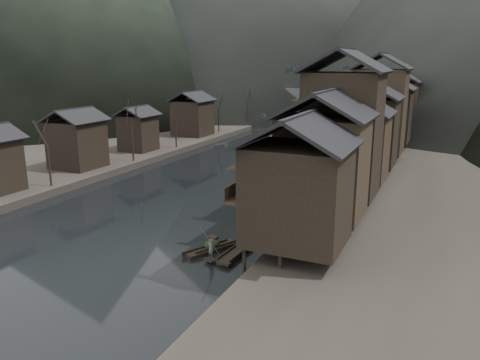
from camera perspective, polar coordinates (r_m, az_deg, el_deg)
The scene contains 12 objects.
water at distance 50.18m, azimuth -9.53°, elevation -4.00°, with size 300.00×300.00×0.00m, color black.
left_bank at distance 101.76m, azimuth -13.44°, elevation 5.54°, with size 40.00×200.00×1.20m, color #2D2823.
stilt_houses at distance 60.05m, azimuth 15.17°, elevation 7.47°, with size 9.00×67.60×16.98m.
left_houses at distance 76.70m, azimuth -14.12°, elevation 6.50°, with size 8.10×53.20×8.73m.
bare_trees at distance 79.02m, azimuth -9.61°, elevation 7.61°, with size 3.77×73.10×7.55m.
moored_sampans at distance 69.83m, azimuth 11.59°, elevation 1.33°, with size 2.76×71.74×0.47m.
midriver_boats at distance 92.31m, azimuth 5.90°, elevation 4.72°, with size 10.70×34.26×0.45m.
stone_bridge at distance 114.97m, azimuth 10.96°, elevation 8.93°, with size 40.00×6.00×9.00m.
hero_sampan at distance 40.15m, azimuth -3.46°, elevation -8.31°, with size 3.25×5.38×0.44m.
cargo_heap at distance 40.16m, azimuth -3.46°, elevation -7.37°, with size 1.22×1.59×0.73m, color black.
boatman at distance 37.97m, azimuth -3.59°, elevation -7.98°, with size 0.59×0.39×1.62m, color #5F5F62.
bamboo_pole at distance 36.92m, azimuth -3.38°, elevation -4.13°, with size 0.06×0.06×4.65m, color #8C7A51.
Camera 1 is at (27.01, -39.25, 15.75)m, focal length 35.00 mm.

